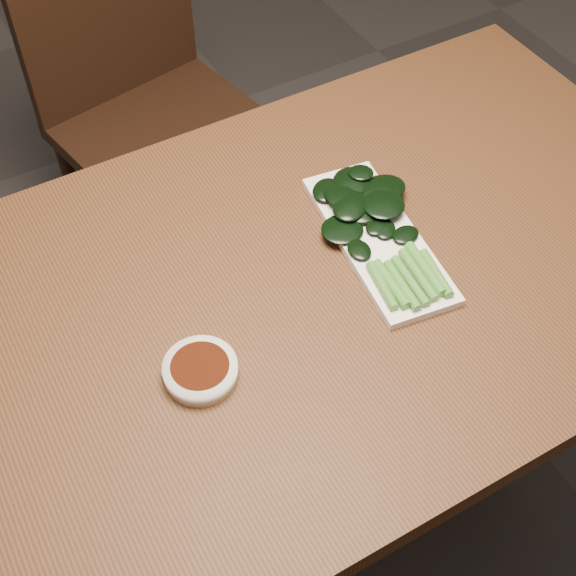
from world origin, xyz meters
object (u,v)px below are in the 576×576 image
Objects in this scene: chair_far at (148,102)px; gai_lan at (374,217)px; table at (298,312)px; serving_plate at (378,239)px; sauce_bowl at (200,370)px.

chair_far is 0.86m from gai_lan.
serving_plate is at bearing 4.16° from table.
chair_far reaches higher than table.
chair_far is at bearing 73.07° from sauce_bowl.
table is 0.23m from sauce_bowl.
table is 0.87m from chair_far.
gai_lan reaches higher than sauce_bowl.
serving_plate is at bearing -107.74° from gai_lan.
table is 1.57× the size of chair_far.
table is 4.14× the size of serving_plate.
table is 4.38× the size of gai_lan.
serving_plate reaches higher than table.
gai_lan is (0.36, 0.12, 0.01)m from sauce_bowl.
sauce_bowl is 0.36m from serving_plate.
serving_plate is (0.07, -0.84, 0.27)m from chair_far.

